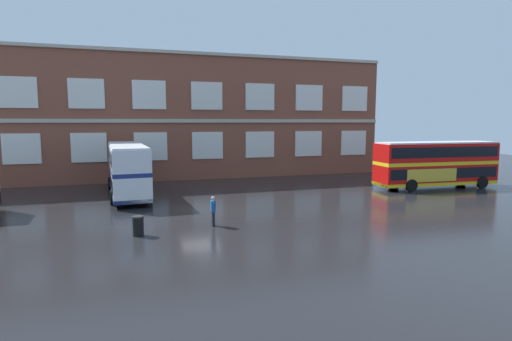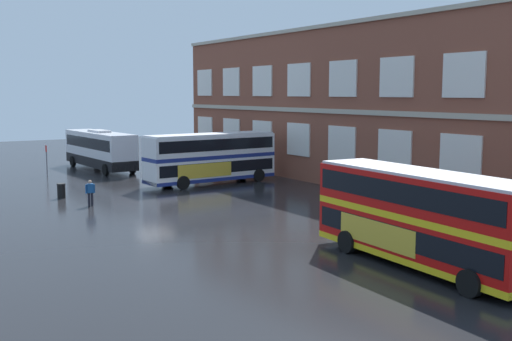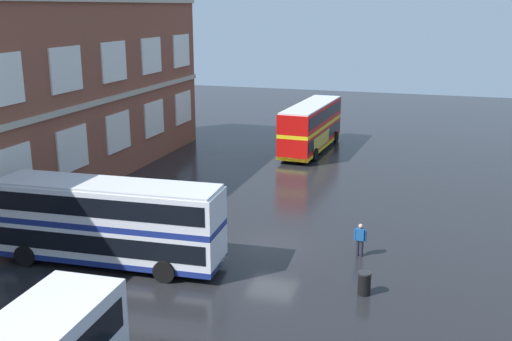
{
  "view_description": "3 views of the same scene",
  "coord_description": "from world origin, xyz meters",
  "px_view_note": "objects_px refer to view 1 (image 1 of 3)",
  "views": [
    {
      "loc": [
        -4.45,
        -26.64,
        5.85
      ],
      "look_at": [
        4.86,
        2.88,
        2.12
      ],
      "focal_mm": 28.61,
      "sensor_mm": 36.0,
      "label": 1
    },
    {
      "loc": [
        39.32,
        -16.77,
        7.31
      ],
      "look_at": [
        6.24,
        4.29,
        2.39
      ],
      "focal_mm": 43.44,
      "sensor_mm": 36.0,
      "label": 2
    },
    {
      "loc": [
        -28.04,
        -8.0,
        12.04
      ],
      "look_at": [
        5.39,
        2.6,
        2.44
      ],
      "focal_mm": 42.09,
      "sensor_mm": 36.0,
      "label": 3
    }
  ],
  "objects_px": {
    "double_decker_middle": "(436,164)",
    "station_litter_bin": "(138,226)",
    "double_decker_near": "(128,169)",
    "waiting_passenger": "(213,210)"
  },
  "relations": [
    {
      "from": "double_decker_near",
      "to": "waiting_passenger",
      "type": "distance_m",
      "value": 12.28
    },
    {
      "from": "double_decker_middle",
      "to": "station_litter_bin",
      "type": "distance_m",
      "value": 26.89
    },
    {
      "from": "double_decker_near",
      "to": "station_litter_bin",
      "type": "height_order",
      "value": "double_decker_near"
    },
    {
      "from": "double_decker_middle",
      "to": "station_litter_bin",
      "type": "height_order",
      "value": "double_decker_middle"
    },
    {
      "from": "waiting_passenger",
      "to": "station_litter_bin",
      "type": "bearing_deg",
      "value": -169.18
    },
    {
      "from": "double_decker_near",
      "to": "station_litter_bin",
      "type": "relative_size",
      "value": 10.81
    },
    {
      "from": "waiting_passenger",
      "to": "double_decker_middle",
      "type": "bearing_deg",
      "value": 18.7
    },
    {
      "from": "double_decker_near",
      "to": "station_litter_bin",
      "type": "bearing_deg",
      "value": -87.9
    },
    {
      "from": "double_decker_middle",
      "to": "waiting_passenger",
      "type": "xyz_separation_m",
      "value": [
        -21.52,
        -7.28,
        -1.22
      ]
    },
    {
      "from": "double_decker_near",
      "to": "waiting_passenger",
      "type": "bearing_deg",
      "value": -68.26
    }
  ]
}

